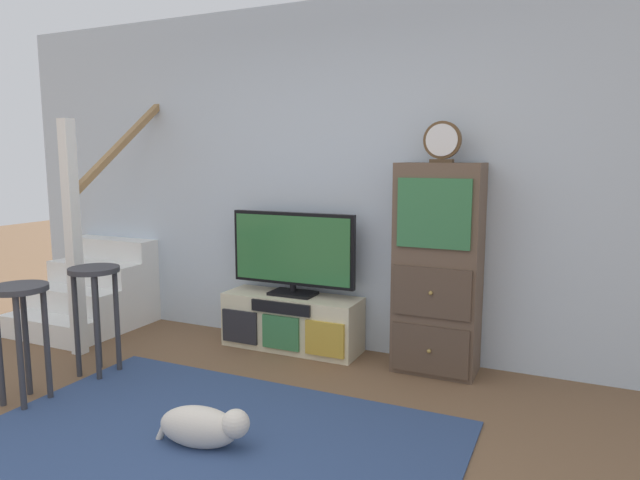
{
  "coord_description": "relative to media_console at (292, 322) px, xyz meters",
  "views": [
    {
      "loc": [
        1.72,
        -1.66,
        1.51
      ],
      "look_at": [
        0.11,
        1.84,
        0.95
      ],
      "focal_mm": 31.65,
      "sensor_mm": 36.0,
      "label": 1
    }
  ],
  "objects": [
    {
      "name": "staircase",
      "position": [
        -1.94,
        0.01,
        0.15
      ],
      "size": [
        1.0,
        1.36,
        2.2
      ],
      "color": "white",
      "rests_on": "ground_plane"
    },
    {
      "name": "dog",
      "position": [
        0.3,
        -1.58,
        -0.1
      ],
      "size": [
        0.54,
        0.27,
        0.23
      ],
      "color": "beige",
      "rests_on": "ground_plane"
    },
    {
      "name": "side_cabinet",
      "position": [
        1.15,
        0.01,
        0.52
      ],
      "size": [
        0.58,
        0.38,
        1.48
      ],
      "color": "brown",
      "rests_on": "ground_plane"
    },
    {
      "name": "bar_stool_near",
      "position": [
        -1.04,
        -1.58,
        0.33
      ],
      "size": [
        0.34,
        0.34,
        0.75
      ],
      "color": "#333338",
      "rests_on": "ground_plane"
    },
    {
      "name": "bar_stool_far",
      "position": [
        -0.99,
        -1.04,
        0.35
      ],
      "size": [
        0.34,
        0.34,
        0.77
      ],
      "color": "#333338",
      "rests_on": "ground_plane"
    },
    {
      "name": "area_rug",
      "position": [
        0.3,
        -1.59,
        -0.21
      ],
      "size": [
        2.6,
        1.8,
        0.01
      ],
      "primitive_type": "cube",
      "color": "navy",
      "rests_on": "ground_plane"
    },
    {
      "name": "television",
      "position": [
        0.0,
        0.02,
        0.57
      ],
      "size": [
        1.04,
        0.22,
        0.66
      ],
      "color": "black",
      "rests_on": "media_console"
    },
    {
      "name": "back_wall",
      "position": [
        0.3,
        0.27,
        1.13
      ],
      "size": [
        6.4,
        0.12,
        2.7
      ],
      "primitive_type": "cube",
      "color": "silver",
      "rests_on": "ground_plane"
    },
    {
      "name": "desk_clock",
      "position": [
        1.16,
        -0.0,
        1.4
      ],
      "size": [
        0.25,
        0.08,
        0.28
      ],
      "color": "#4C3823",
      "rests_on": "side_cabinet"
    },
    {
      "name": "media_console",
      "position": [
        0.0,
        0.0,
        0.0
      ],
      "size": [
        1.11,
        0.38,
        0.43
      ],
      "color": "beige",
      "rests_on": "ground_plane"
    }
  ]
}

